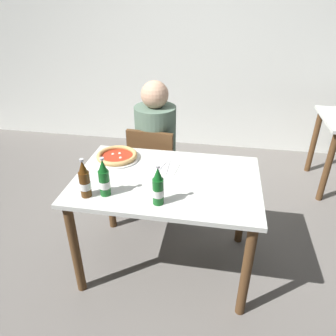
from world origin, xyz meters
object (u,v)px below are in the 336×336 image
Objects in this scene: diner_seated at (156,153)px; beer_bottle_right at (158,188)px; beer_bottle_left at (104,179)px; beer_bottle_center at (85,181)px; dining_table_main at (167,193)px; pizza_margherita_near at (117,156)px; chair_behind_table at (154,166)px; napkin_with_cutlery at (165,167)px.

diner_seated reaches higher than beer_bottle_right.
beer_bottle_left and beer_bottle_center have the same top height.
beer_bottle_center is (-0.22, -0.93, 0.27)m from diner_seated.
pizza_margherita_near is (-0.40, 0.21, 0.13)m from dining_table_main.
beer_bottle_left is at bearing -97.35° from diner_seated.
beer_bottle_left is (-0.12, -0.90, 0.27)m from diner_seated.
beer_bottle_left reaches higher than chair_behind_table.
chair_behind_table is at bearing 109.69° from dining_table_main.
pizza_margherita_near is 0.49m from beer_bottle_center.
diner_seated is at bearing 108.43° from napkin_with_cutlery.
beer_bottle_right is at bearing -85.09° from napkin_with_cutlery.
diner_seated is 0.58m from napkin_with_cutlery.
beer_bottle_left is at bearing -143.75° from dining_table_main.
beer_bottle_left is at bearing 87.37° from chair_behind_table.
beer_bottle_center is (-0.11, -0.03, 0.00)m from beer_bottle_left.
beer_bottle_center reaches higher than chair_behind_table.
chair_behind_table is 0.57m from napkin_with_cutlery.
chair_behind_table is at bearing 76.22° from beer_bottle_center.
chair_behind_table is 0.70× the size of diner_seated.
pizza_margherita_near is (-0.19, -0.45, 0.19)m from diner_seated.
beer_bottle_right is at bearing 108.44° from chair_behind_table.
napkin_with_cutlery is at bearing 46.17° from beer_bottle_center.
diner_seated is at bearing 102.63° from beer_bottle_right.
dining_table_main is at bearing 32.27° from beer_bottle_center.
napkin_with_cutlery is at bearing 115.63° from chair_behind_table.
diner_seated reaches higher than pizza_margherita_near.
diner_seated is at bearing 82.65° from beer_bottle_left.
dining_table_main is at bearing 36.25° from beer_bottle_left.
napkin_with_cutlery is at bearing 105.54° from dining_table_main.
pizza_margherita_near is 0.63m from beer_bottle_right.
pizza_margherita_near is at bearing 99.20° from beer_bottle_left.
beer_bottle_center is (-0.22, -0.88, 0.37)m from chair_behind_table.
pizza_margherita_near is at bearing 70.44° from chair_behind_table.
pizza_margherita_near is 1.29× the size of beer_bottle_left.
napkin_with_cutlery is (0.17, -0.52, 0.17)m from diner_seated.
beer_bottle_center is at bearing -162.37° from beer_bottle_left.
chair_behind_table is 3.44× the size of beer_bottle_center.
napkin_with_cutlery is (-0.04, 0.14, 0.12)m from dining_table_main.
pizza_margherita_near is at bearing 152.85° from dining_table_main.
beer_bottle_right is at bearing -77.37° from diner_seated.
diner_seated is (-0.21, 0.66, -0.05)m from dining_table_main.
dining_table_main is 0.19m from napkin_with_cutlery.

